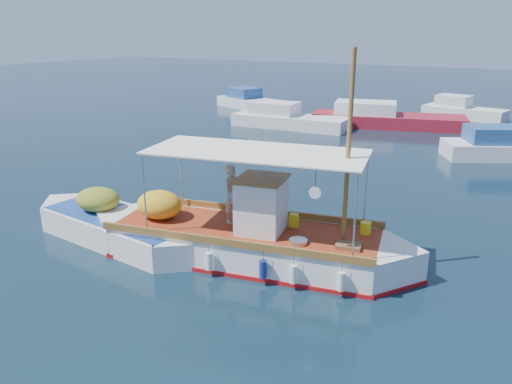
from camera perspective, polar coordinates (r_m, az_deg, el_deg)
The scene contains 8 objects.
ground at distance 14.34m, azimuth 1.89°, elevation -7.48°, with size 160.00×160.00×0.00m, color black.
fishing_caique at distance 14.13m, azimuth -1.50°, elevation -5.51°, with size 9.64×3.97×6.00m.
dinghy at distance 15.96m, azimuth -15.57°, elevation -4.01°, with size 7.05×2.51×1.73m.
bg_boat_nw at distance 33.29m, azimuth 3.53°, elevation 8.24°, with size 7.73×2.80×1.80m.
bg_boat_n at distance 34.56m, azimuth 14.28°, elevation 8.09°, with size 10.24×5.26×1.80m.
bg_boat_ne at distance 28.12m, azimuth 26.97°, elevation 4.46°, with size 6.97×4.97×1.80m.
bg_boat_far_w at distance 41.49m, azimuth -0.76°, elevation 10.24°, with size 6.73×4.38×1.80m.
bg_boat_far_n at distance 39.63m, azimuth 22.45°, elevation 8.51°, with size 5.94×3.13×1.80m.
Camera 1 is at (5.99, -11.46, 6.20)m, focal length 35.00 mm.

